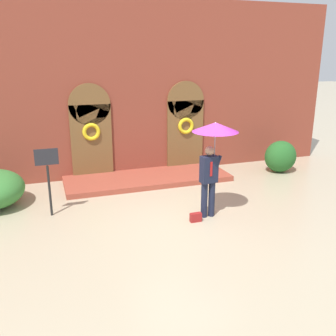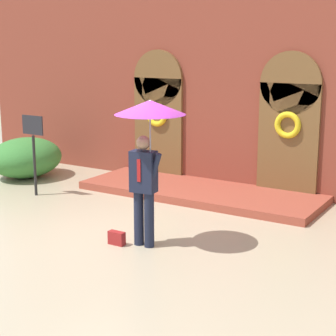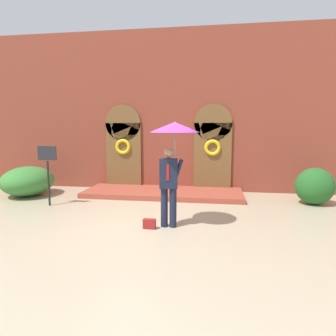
{
  "view_description": "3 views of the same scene",
  "coord_description": "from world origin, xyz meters",
  "px_view_note": "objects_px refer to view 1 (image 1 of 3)",
  "views": [
    {
      "loc": [
        -3.05,
        -7.92,
        3.87
      ],
      "look_at": [
        0.05,
        1.18,
        0.96
      ],
      "focal_mm": 40.0,
      "sensor_mm": 36.0,
      "label": 1
    },
    {
      "loc": [
        5.49,
        -7.19,
        3.22
      ],
      "look_at": [
        0.37,
        1.15,
        1.02
      ],
      "focal_mm": 60.0,
      "sensor_mm": 36.0,
      "label": 2
    },
    {
      "loc": [
        1.65,
        -6.58,
        2.25
      ],
      "look_at": [
        0.4,
        1.52,
        1.13
      ],
      "focal_mm": 32.0,
      "sensor_mm": 36.0,
      "label": 3
    }
  ],
  "objects_px": {
    "shrub_right": "(280,156)",
    "person_with_umbrella": "(214,141)",
    "handbag": "(196,217)",
    "sign_post": "(48,171)"
  },
  "relations": [
    {
      "from": "shrub_right",
      "to": "person_with_umbrella",
      "type": "bearing_deg",
      "value": -145.53
    },
    {
      "from": "handbag",
      "to": "shrub_right",
      "type": "height_order",
      "value": "shrub_right"
    },
    {
      "from": "handbag",
      "to": "sign_post",
      "type": "distance_m",
      "value": 3.77
    },
    {
      "from": "shrub_right",
      "to": "sign_post",
      "type": "bearing_deg",
      "value": -170.29
    },
    {
      "from": "sign_post",
      "to": "shrub_right",
      "type": "relative_size",
      "value": 1.56
    },
    {
      "from": "handbag",
      "to": "shrub_right",
      "type": "distance_m",
      "value": 5.18
    },
    {
      "from": "sign_post",
      "to": "shrub_right",
      "type": "distance_m",
      "value": 7.74
    },
    {
      "from": "person_with_umbrella",
      "to": "handbag",
      "type": "distance_m",
      "value": 1.88
    },
    {
      "from": "person_with_umbrella",
      "to": "handbag",
      "type": "relative_size",
      "value": 8.44
    },
    {
      "from": "person_with_umbrella",
      "to": "handbag",
      "type": "bearing_deg",
      "value": -158.29
    }
  ]
}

